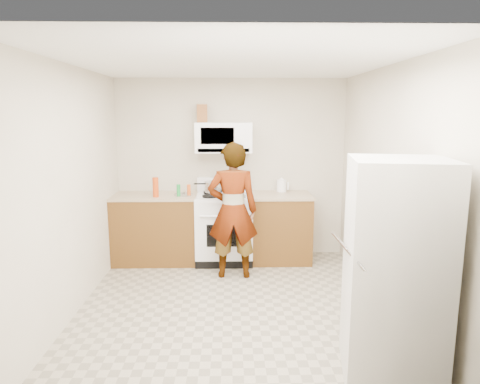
{
  "coord_description": "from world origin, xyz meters",
  "views": [
    {
      "loc": [
        -0.01,
        -4.22,
        2.02
      ],
      "look_at": [
        0.1,
        0.55,
        1.14
      ],
      "focal_mm": 32.0,
      "sensor_mm": 36.0,
      "label": 1
    }
  ],
  "objects_px": {
    "microwave": "(224,137)",
    "saucepan": "(214,187)",
    "gas_range": "(224,227)",
    "fridge": "(395,271)",
    "kettle": "(281,186)",
    "person": "(233,211)"
  },
  "relations": [
    {
      "from": "microwave",
      "to": "saucepan",
      "type": "height_order",
      "value": "microwave"
    },
    {
      "from": "gas_range",
      "to": "fridge",
      "type": "height_order",
      "value": "fridge"
    },
    {
      "from": "microwave",
      "to": "kettle",
      "type": "distance_m",
      "value": 1.06
    },
    {
      "from": "kettle",
      "to": "saucepan",
      "type": "height_order",
      "value": "kettle"
    },
    {
      "from": "gas_range",
      "to": "kettle",
      "type": "relative_size",
      "value": 6.88
    },
    {
      "from": "kettle",
      "to": "microwave",
      "type": "bearing_deg",
      "value": 164.27
    },
    {
      "from": "microwave",
      "to": "person",
      "type": "bearing_deg",
      "value": -80.72
    },
    {
      "from": "gas_range",
      "to": "kettle",
      "type": "xyz_separation_m",
      "value": [
        0.81,
        0.21,
        0.53
      ]
    },
    {
      "from": "person",
      "to": "saucepan",
      "type": "height_order",
      "value": "person"
    },
    {
      "from": "microwave",
      "to": "person",
      "type": "height_order",
      "value": "microwave"
    },
    {
      "from": "person",
      "to": "kettle",
      "type": "distance_m",
      "value": 1.07
    },
    {
      "from": "person",
      "to": "fridge",
      "type": "height_order",
      "value": "fridge"
    },
    {
      "from": "microwave",
      "to": "kettle",
      "type": "height_order",
      "value": "microwave"
    },
    {
      "from": "microwave",
      "to": "fridge",
      "type": "height_order",
      "value": "microwave"
    },
    {
      "from": "fridge",
      "to": "kettle",
      "type": "distance_m",
      "value": 2.93
    },
    {
      "from": "gas_range",
      "to": "fridge",
      "type": "bearing_deg",
      "value": -63.57
    },
    {
      "from": "gas_range",
      "to": "saucepan",
      "type": "distance_m",
      "value": 0.56
    },
    {
      "from": "gas_range",
      "to": "person",
      "type": "bearing_deg",
      "value": -78.74
    },
    {
      "from": "microwave",
      "to": "person",
      "type": "relative_size",
      "value": 0.45
    },
    {
      "from": "person",
      "to": "kettle",
      "type": "bearing_deg",
      "value": -131.87
    },
    {
      "from": "microwave",
      "to": "fridge",
      "type": "relative_size",
      "value": 0.45
    },
    {
      "from": "person",
      "to": "saucepan",
      "type": "relative_size",
      "value": 6.68
    }
  ]
}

